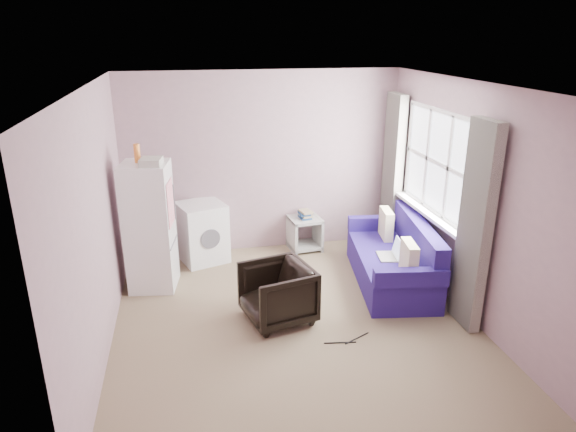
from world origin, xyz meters
name	(u,v)px	position (x,y,z in m)	size (l,w,h in m)	color
room	(297,212)	(0.02, 0.01, 1.25)	(3.84, 4.24, 2.54)	#89755A
armchair	(277,291)	(-0.17, 0.08, 0.35)	(0.68, 0.64, 0.70)	black
fridge	(150,226)	(-1.51, 1.15, 0.79)	(0.61, 0.61, 1.77)	white
washing_machine	(202,231)	(-0.89, 1.81, 0.42)	(0.73, 0.73, 0.81)	white
side_table	(305,231)	(0.56, 1.90, 0.28)	(0.48, 0.48, 0.59)	#9B9B97
sofa	(396,261)	(1.42, 0.66, 0.29)	(1.07, 1.89, 0.80)	navy
window_dressing	(427,195)	(1.78, 0.70, 1.11)	(0.17, 2.62, 2.18)	white
floor_cables	(349,340)	(0.46, -0.48, 0.01)	(0.51, 0.16, 0.01)	black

